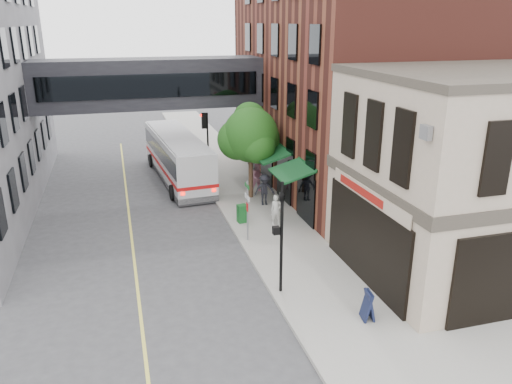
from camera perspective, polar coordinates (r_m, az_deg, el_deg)
ground at (r=18.35m, az=3.64°, el=-14.79°), size 120.00×120.00×0.00m
sidewalk_main at (r=30.95m, az=-1.43°, el=-0.11°), size 4.00×60.00×0.15m
corner_building at (r=22.46m, az=24.22°, el=1.84°), size 10.19×8.12×8.45m
brick_building at (r=33.20m, az=11.83°, el=13.05°), size 13.76×18.00×14.00m
skyway_bridge at (r=32.62m, az=-12.08°, el=12.07°), size 14.00×3.18×3.00m
traffic_signal_near at (r=18.71m, az=2.87°, el=-3.69°), size 0.44×0.22×4.60m
traffic_signal_far at (r=32.55m, az=-5.80°, el=6.72°), size 0.53×0.28×4.50m
street_sign_pole at (r=23.56m, az=-0.99°, el=-1.54°), size 0.08×0.75×3.00m
street_tree at (r=29.22m, az=-0.74°, el=6.56°), size 3.80×3.20×5.60m
lane_marking at (r=26.38m, az=-14.11°, el=-4.35°), size 0.12×40.00×0.01m
bus at (r=33.86m, az=-8.98°, el=4.18°), size 3.42×11.32×3.00m
pedestrian_a at (r=25.82m, az=2.33°, el=-2.04°), size 0.60×0.42×1.58m
pedestrian_b at (r=30.66m, az=0.25°, el=1.72°), size 0.96×0.77×1.90m
pedestrian_c at (r=28.48m, az=0.98°, el=0.28°), size 1.24×0.78×1.83m
newspaper_box at (r=26.16m, az=-1.60°, el=-2.47°), size 0.54×0.50×0.96m
sandwich_board at (r=18.45m, az=12.68°, el=-12.51°), size 0.48×0.66×1.08m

